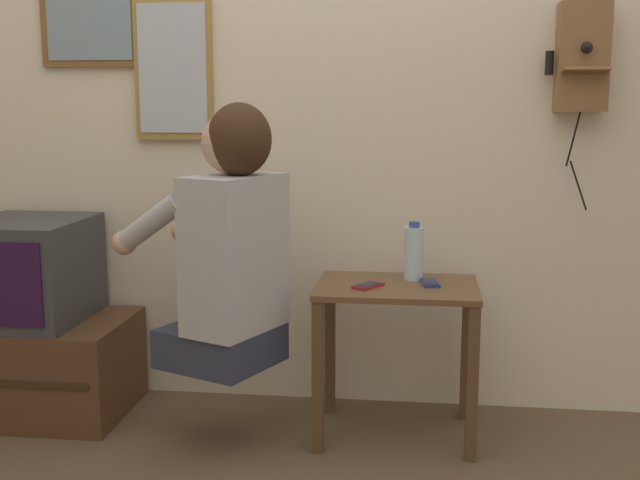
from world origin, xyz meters
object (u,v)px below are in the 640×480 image
wall_phone_antique (582,55)px  wall_mirror (173,69)px  television (28,270)px  cell_phone_spare (430,283)px  person (229,242)px  cell_phone_held (368,286)px  water_bottle (414,253)px  framed_picture (90,20)px

wall_phone_antique → wall_mirror: wall_phone_antique is taller
television → cell_phone_spare: television is taller
cell_phone_spare → wall_mirror: bearing=154.9°
wall_mirror → person: bearing=-56.3°
cell_phone_held → cell_phone_spare: bearing=51.8°
cell_phone_spare → water_bottle: size_ratio=0.60×
wall_mirror → water_bottle: wall_mirror is taller
water_bottle → television: bearing=-178.4°
framed_picture → television: bearing=-124.9°
person → wall_phone_antique: size_ratio=1.13×
television → wall_mirror: size_ratio=0.91×
wall_phone_antique → wall_mirror: size_ratio=1.46×
framed_picture → wall_mirror: 0.40m
cell_phone_spare → wall_phone_antique: bearing=16.4°
person → framed_picture: (-0.69, 0.52, 0.82)m
person → water_bottle: 0.71m
cell_phone_held → water_bottle: (0.16, 0.15, 0.10)m
wall_mirror → cell_phone_spare: bearing=-16.1°
framed_picture → water_bottle: size_ratio=1.88×
wall_mirror → television: bearing=-153.3°
wall_phone_antique → water_bottle: wall_phone_antique is taller
person → wall_mirror: wall_mirror is taller
television → wall_phone_antique: 2.30m
framed_picture → cell_phone_held: size_ratio=3.04×
wall_phone_antique → framed_picture: (-1.95, 0.04, 0.15)m
television → cell_phone_held: size_ratio=3.79×
television → wall_phone_antique: wall_phone_antique is taller
wall_phone_antique → cell_phone_spare: wall_phone_antique is taller
wall_phone_antique → cell_phone_held: bearing=-156.4°
person → wall_phone_antique: 1.50m
wall_mirror → water_bottle: (0.99, -0.23, -0.70)m
television → water_bottle: (1.52, 0.04, 0.10)m
television → framed_picture: bearing=55.1°
television → wall_mirror: (0.54, 0.27, 0.79)m
cell_phone_held → framed_picture: bearing=-165.1°
person → television: size_ratio=1.81×
person → wall_phone_antique: (1.26, 0.47, 0.66)m
person → wall_phone_antique: bearing=-45.4°
wall_phone_antique → cell_phone_spare: (-0.55, -0.26, -0.83)m
person → cell_phone_spare: 0.76m
cell_phone_spare → water_bottle: 0.14m
cell_phone_held → water_bottle: size_ratio=0.62×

